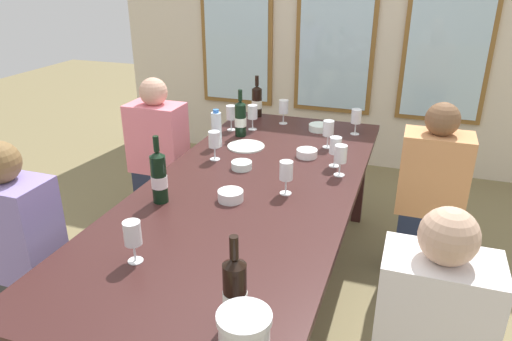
# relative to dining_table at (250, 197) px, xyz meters

# --- Properties ---
(ground_plane) EXTENTS (12.00, 12.00, 0.00)m
(ground_plane) POSITION_rel_dining_table_xyz_m (0.00, 0.00, -0.68)
(ground_plane) COLOR olive
(back_wall_with_windows) EXTENTS (4.27, 0.10, 2.90)m
(back_wall_with_windows) POSITION_rel_dining_table_xyz_m (0.00, 2.33, 0.77)
(back_wall_with_windows) COLOR beige
(back_wall_with_windows) RESTS_ON ground
(dining_table) EXTENTS (1.07, 2.54, 0.74)m
(dining_table) POSITION_rel_dining_table_xyz_m (0.00, 0.00, 0.00)
(dining_table) COLOR #371B1A
(dining_table) RESTS_ON ground
(white_plate_0) EXTENTS (0.23, 0.23, 0.01)m
(white_plate_0) POSITION_rel_dining_table_xyz_m (-0.22, 0.54, 0.07)
(white_plate_0) COLOR white
(white_plate_0) RESTS_ON dining_table
(wine_bottle_0) EXTENTS (0.08, 0.08, 0.31)m
(wine_bottle_0) POSITION_rel_dining_table_xyz_m (-0.37, 1.19, 0.18)
(wine_bottle_0) COLOR black
(wine_bottle_0) RESTS_ON dining_table
(wine_bottle_1) EXTENTS (0.08, 0.08, 0.31)m
(wine_bottle_1) POSITION_rel_dining_table_xyz_m (-0.33, 0.74, 0.18)
(wine_bottle_1) COLOR black
(wine_bottle_1) RESTS_ON dining_table
(wine_bottle_2) EXTENTS (0.08, 0.08, 0.34)m
(wine_bottle_2) POSITION_rel_dining_table_xyz_m (-0.35, -0.29, 0.19)
(wine_bottle_2) COLOR black
(wine_bottle_2) RESTS_ON dining_table
(wine_bottle_3) EXTENTS (0.08, 0.08, 0.33)m
(wine_bottle_3) POSITION_rel_dining_table_xyz_m (0.31, -0.99, 0.19)
(wine_bottle_3) COLOR black
(wine_bottle_3) RESTS_ON dining_table
(tasting_bowl_0) EXTENTS (0.14, 0.14, 0.04)m
(tasting_bowl_0) POSITION_rel_dining_table_xyz_m (0.15, 1.01, 0.08)
(tasting_bowl_0) COLOR white
(tasting_bowl_0) RESTS_ON dining_table
(tasting_bowl_1) EXTENTS (0.12, 0.12, 0.04)m
(tasting_bowl_1) POSITION_rel_dining_table_xyz_m (-0.12, 0.21, 0.08)
(tasting_bowl_1) COLOR white
(tasting_bowl_1) RESTS_ON dining_table
(tasting_bowl_2) EXTENTS (0.13, 0.13, 0.05)m
(tasting_bowl_2) POSITION_rel_dining_table_xyz_m (0.18, 0.51, 0.08)
(tasting_bowl_2) COLOR white
(tasting_bowl_2) RESTS_ON dining_table
(tasting_bowl_3) EXTENTS (0.13, 0.13, 0.05)m
(tasting_bowl_3) POSITION_rel_dining_table_xyz_m (-0.04, -0.17, 0.09)
(tasting_bowl_3) COLOR white
(tasting_bowl_3) RESTS_ON dining_table
(water_bottle) EXTENTS (0.06, 0.06, 0.24)m
(water_bottle) POSITION_rel_dining_table_xyz_m (-0.40, 0.50, 0.17)
(water_bottle) COLOR white
(water_bottle) RESTS_ON dining_table
(wine_glass_0) EXTENTS (0.07, 0.07, 0.17)m
(wine_glass_0) POSITION_rel_dining_table_xyz_m (0.41, 0.30, 0.18)
(wine_glass_0) COLOR white
(wine_glass_0) RESTS_ON dining_table
(wine_glass_1) EXTENTS (0.07, 0.07, 0.17)m
(wine_glass_1) POSITION_rel_dining_table_xyz_m (0.40, 1.02, 0.18)
(wine_glass_1) COLOR white
(wine_glass_1) RESTS_ON dining_table
(wine_glass_2) EXTENTS (0.07, 0.07, 0.17)m
(wine_glass_2) POSITION_rel_dining_table_xyz_m (-0.13, 1.08, 0.18)
(wine_glass_2) COLOR white
(wine_glass_2) RESTS_ON dining_table
(wine_glass_3) EXTENTS (0.07, 0.07, 0.17)m
(wine_glass_3) POSITION_rel_dining_table_xyz_m (-0.43, 0.83, 0.18)
(wine_glass_3) COLOR white
(wine_glass_3) RESTS_ON dining_table
(wine_glass_4) EXTENTS (0.07, 0.07, 0.17)m
(wine_glass_4) POSITION_rel_dining_table_xyz_m (-0.32, 0.29, 0.18)
(wine_glass_4) COLOR white
(wine_glass_4) RESTS_ON dining_table
(wine_glass_5) EXTENTS (0.07, 0.07, 0.17)m
(wine_glass_5) POSITION_rel_dining_table_xyz_m (0.36, 0.42, 0.18)
(wine_glass_5) COLOR white
(wine_glass_5) RESTS_ON dining_table
(wine_glass_6) EXTENTS (0.07, 0.07, 0.17)m
(wine_glass_6) POSITION_rel_dining_table_xyz_m (-0.19, -0.78, 0.18)
(wine_glass_6) COLOR white
(wine_glass_6) RESTS_ON dining_table
(wine_glass_7) EXTENTS (0.07, 0.07, 0.17)m
(wine_glass_7) POSITION_rel_dining_table_xyz_m (0.20, -0.01, 0.18)
(wine_glass_7) COLOR white
(wine_glass_7) RESTS_ON dining_table
(wine_glass_8) EXTENTS (0.07, 0.07, 0.17)m
(wine_glass_8) POSITION_rel_dining_table_xyz_m (-0.29, 0.89, 0.18)
(wine_glass_8) COLOR white
(wine_glass_8) RESTS_ON dining_table
(wine_glass_9) EXTENTS (0.07, 0.07, 0.17)m
(wine_glass_9) POSITION_rel_dining_table_xyz_m (0.27, 0.71, 0.18)
(wine_glass_9) COLOR white
(wine_glass_9) RESTS_ON dining_table
(seated_person_0) EXTENTS (0.38, 0.24, 1.11)m
(seated_person_0) POSITION_rel_dining_table_xyz_m (-0.91, 0.64, -0.15)
(seated_person_0) COLOR #242A41
(seated_person_0) RESTS_ON ground
(seated_person_1) EXTENTS (0.38, 0.24, 1.11)m
(seated_person_1) POSITION_rel_dining_table_xyz_m (0.91, 0.62, -0.15)
(seated_person_1) COLOR #222B44
(seated_person_1) RESTS_ON ground
(seated_person_2) EXTENTS (0.38, 0.24, 1.11)m
(seated_person_2) POSITION_rel_dining_table_xyz_m (-0.91, -0.67, -0.15)
(seated_person_2) COLOR #39393D
(seated_person_2) RESTS_ON ground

